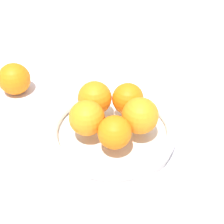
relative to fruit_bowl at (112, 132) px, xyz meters
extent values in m
plane|color=silver|center=(0.00, 0.00, -0.02)|extent=(4.00, 4.00, 0.00)
cylinder|color=silver|center=(0.00, 0.00, -0.01)|extent=(0.26, 0.26, 0.02)
torus|color=silver|center=(0.00, 0.00, 0.01)|extent=(0.27, 0.27, 0.02)
sphere|color=orange|center=(0.02, -0.05, 0.06)|extent=(0.07, 0.07, 0.07)
sphere|color=orange|center=(0.06, 0.00, 0.05)|extent=(0.07, 0.07, 0.07)
sphere|color=orange|center=(0.02, 0.06, 0.06)|extent=(0.07, 0.07, 0.07)
sphere|color=orange|center=(-0.04, 0.04, 0.05)|extent=(0.07, 0.07, 0.07)
sphere|color=orange|center=(-0.05, -0.03, 0.06)|extent=(0.07, 0.07, 0.07)
sphere|color=orange|center=(-0.20, -0.23, 0.02)|extent=(0.08, 0.08, 0.08)
camera|label=1|loc=(0.49, -0.04, 0.46)|focal=50.00mm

